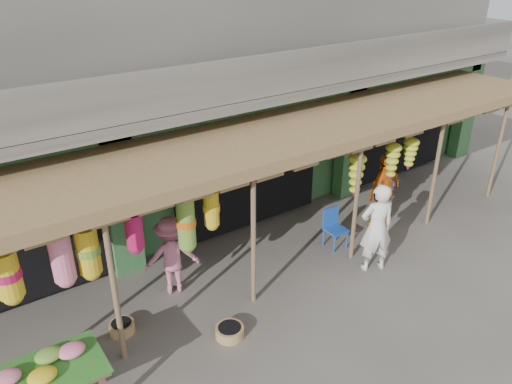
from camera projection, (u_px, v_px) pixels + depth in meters
ground at (308, 268)px, 10.14m from camera, size 80.00×80.00×0.00m
building at (185, 61)px, 12.23m from camera, size 16.40×6.80×7.00m
awning at (281, 139)px, 9.51m from camera, size 14.00×2.70×2.79m
flower_table at (43, 375)px, 6.59m from camera, size 1.63×0.96×0.97m
blue_chair at (334, 225)px, 10.72m from camera, size 0.43×0.44×0.88m
basket_mid at (230, 332)px, 8.32m from camera, size 0.54×0.54×0.19m
basket_right at (122, 328)px, 8.41m from camera, size 0.56×0.56×0.19m
person_front at (377, 228)px, 9.73m from camera, size 0.80×0.67×1.88m
person_vendor at (384, 191)px, 11.27m from camera, size 1.11×0.57×1.82m
person_shopper at (172, 255)px, 9.16m from camera, size 1.14×0.88×1.55m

